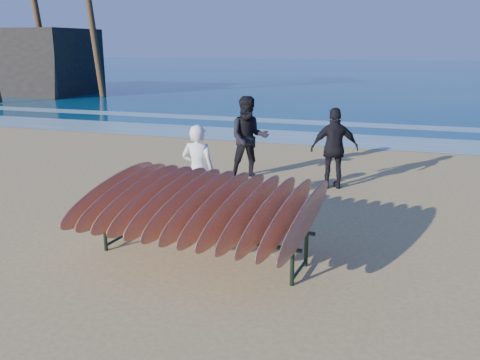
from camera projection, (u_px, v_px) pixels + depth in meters
The scene contains 9 objects.
ground at pixel (224, 254), 7.60m from camera, with size 120.00×120.00×0.00m, color tan.
ocean at pixel (385, 71), 58.14m from camera, with size 160.00×160.00×0.00m, color navy.
foam_near at pixel (325, 139), 16.79m from camera, with size 160.00×160.00×0.00m, color white.
foam_far at pixel (339, 124), 20.01m from camera, with size 160.00×160.00×0.00m, color white.
surfboard_rack at pixel (201, 205), 7.26m from camera, with size 3.37×2.71×1.25m.
person_white at pixel (198, 170), 9.18m from camera, with size 0.61×0.40×1.67m, color white.
person_dark_a at pixel (249, 138), 11.65m from camera, with size 0.93×0.72×1.91m, color black.
person_dark_b at pixel (335, 149), 10.89m from camera, with size 1.03×0.43×1.75m, color black.
building at pixel (21, 62), 31.93m from camera, with size 8.88×4.93×3.95m, color #2D2823.
Camera 1 is at (2.40, -6.64, 3.05)m, focal length 38.00 mm.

